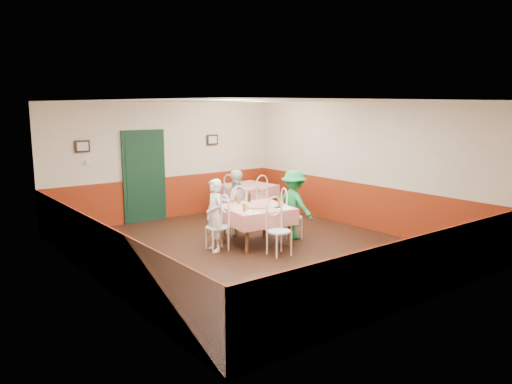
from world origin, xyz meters
TOP-DOWN VIEW (x-y plane):
  - floor at (0.00, 0.00)m, footprint 7.00×7.00m
  - ceiling at (0.00, 0.00)m, footprint 7.00×7.00m
  - back_wall at (0.00, 3.50)m, footprint 6.00×0.10m
  - front_wall at (0.00, -3.50)m, footprint 6.00×0.10m
  - left_wall at (-3.00, 0.00)m, footprint 0.10×7.00m
  - right_wall at (3.00, 0.00)m, footprint 0.10×7.00m
  - wainscot_back at (0.00, 3.48)m, footprint 6.00×0.03m
  - wainscot_front at (0.00, -3.48)m, footprint 6.00×0.03m
  - wainscot_left at (-2.98, 0.00)m, footprint 0.03×7.00m
  - wainscot_right at (2.98, 0.00)m, footprint 0.03×7.00m
  - door at (-0.60, 3.45)m, footprint 0.96×0.06m
  - picture_left at (-2.00, 3.45)m, footprint 0.32×0.03m
  - picture_right at (1.30, 3.45)m, footprint 0.32×0.03m
  - thermostat at (-1.90, 3.45)m, footprint 0.10×0.03m
  - main_table at (0.28, 0.30)m, footprint 1.37×1.37m
  - second_table at (1.76, 2.55)m, footprint 1.20×1.20m
  - chair_left at (-0.57, 0.41)m, footprint 0.48×0.48m
  - chair_right at (1.12, 0.18)m, footprint 0.54×0.54m
  - chair_far at (0.39, 1.14)m, footprint 0.51×0.51m
  - chair_near at (0.16, -0.55)m, footprint 0.46×0.46m
  - chair_second_a at (1.01, 2.55)m, footprint 0.45×0.45m
  - chair_second_b at (1.76, 1.80)m, footprint 0.45×0.45m
  - pizza at (0.25, 0.23)m, footprint 0.49×0.49m
  - plate_left at (-0.14, 0.33)m, footprint 0.28×0.28m
  - plate_right at (0.70, 0.26)m, footprint 0.28×0.28m
  - plate_far at (0.33, 0.71)m, footprint 0.28×0.28m
  - glass_a at (-0.14, 0.12)m, footprint 0.08×0.08m
  - glass_b at (0.64, 0.01)m, footprint 0.09×0.09m
  - glass_c at (0.18, 0.74)m, footprint 0.08×0.08m
  - beer_bottle at (0.40, 0.69)m, footprint 0.07×0.07m
  - shaker_a at (-0.19, -0.06)m, footprint 0.04×0.04m
  - shaker_b at (-0.13, -0.13)m, footprint 0.04×0.04m
  - shaker_c at (-0.23, -0.02)m, footprint 0.04×0.04m
  - menu_left at (-0.12, -0.07)m, footprint 0.30×0.40m
  - menu_right at (0.63, -0.11)m, footprint 0.42×0.48m
  - wallet at (0.54, -0.06)m, footprint 0.12×0.10m
  - diner_left at (-0.61, 0.42)m, footprint 0.41×0.55m
  - diner_far at (0.40, 1.19)m, footprint 0.77×0.65m
  - diner_right at (1.17, 0.18)m, footprint 0.59×0.95m

SIDE VIEW (x-z plane):
  - floor at x=0.00m, z-range 0.00..0.00m
  - main_table at x=0.28m, z-range -0.01..0.76m
  - second_table at x=1.76m, z-range -0.01..0.76m
  - chair_left at x=-0.57m, z-range 0.00..0.90m
  - chair_right at x=1.12m, z-range 0.00..0.90m
  - chair_far at x=0.39m, z-range 0.00..0.90m
  - chair_near at x=0.16m, z-range 0.00..0.90m
  - chair_second_a at x=1.01m, z-range 0.00..0.90m
  - chair_second_b at x=1.76m, z-range 0.00..0.90m
  - wainscot_back at x=0.00m, z-range 0.00..1.00m
  - wainscot_front at x=0.00m, z-range 0.00..1.00m
  - wainscot_left at x=-2.98m, z-range 0.00..1.00m
  - wainscot_right at x=2.98m, z-range 0.00..1.00m
  - diner_left at x=-0.61m, z-range 0.00..1.37m
  - diner_far at x=0.40m, z-range 0.00..1.38m
  - diner_right at x=1.17m, z-range 0.00..1.42m
  - menu_left at x=-0.12m, z-range 0.76..0.76m
  - menu_right at x=0.63m, z-range 0.76..0.76m
  - plate_left at x=-0.14m, z-range 0.76..0.77m
  - plate_right at x=0.70m, z-range 0.76..0.77m
  - plate_far at x=0.33m, z-range 0.76..0.77m
  - wallet at x=0.54m, z-range 0.76..0.78m
  - pizza at x=0.25m, z-range 0.76..0.79m
  - shaker_a at x=-0.19m, z-range 0.76..0.85m
  - shaker_b at x=-0.13m, z-range 0.76..0.85m
  - shaker_c at x=-0.23m, z-range 0.76..0.85m
  - glass_c at x=0.18m, z-range 0.76..0.88m
  - glass_a at x=-0.14m, z-range 0.76..0.89m
  - glass_b at x=0.64m, z-range 0.76..0.91m
  - beer_bottle at x=0.40m, z-range 0.76..0.98m
  - door at x=-0.60m, z-range 0.00..2.10m
  - back_wall at x=0.00m, z-range 0.00..2.80m
  - front_wall at x=0.00m, z-range 0.00..2.80m
  - left_wall at x=-3.00m, z-range 0.00..2.80m
  - right_wall at x=3.00m, z-range 0.00..2.80m
  - thermostat at x=-1.90m, z-range 1.45..1.55m
  - picture_left at x=-2.00m, z-range 1.72..1.98m
  - picture_right at x=1.30m, z-range 1.72..1.98m
  - ceiling at x=0.00m, z-range 2.80..2.80m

